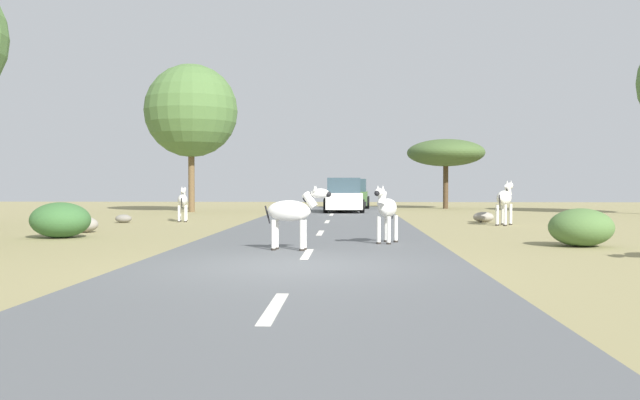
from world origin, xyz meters
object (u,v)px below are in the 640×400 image
(bush_1, at_px, (60,220))
(rock_3, at_px, (85,225))
(zebra_2, at_px, (505,198))
(bush_0, at_px, (581,227))
(rock_2, at_px, (483,217))
(rock_1, at_px, (123,219))
(car_1, at_px, (352,195))
(zebra_1, at_px, (293,212))
(zebra_3, at_px, (183,201))
(zebra_0, at_px, (386,209))
(tree_3, at_px, (446,153))
(tree_0, at_px, (191,111))
(car_0, at_px, (343,196))

(bush_1, xyz_separation_m, rock_3, (-0.17, 2.11, -0.25))
(zebra_2, height_order, bush_0, zebra_2)
(zebra_2, distance_m, rock_2, 2.09)
(bush_1, height_order, rock_1, bush_1)
(car_1, bearing_deg, bush_1, 72.62)
(zebra_2, xyz_separation_m, bush_1, (-13.40, -6.39, -0.47))
(zebra_2, bearing_deg, rock_1, -155.87)
(zebra_1, relative_size, zebra_3, 1.00)
(rock_1, bearing_deg, zebra_3, 24.78)
(bush_0, bearing_deg, zebra_0, 178.96)
(bush_1, bearing_deg, zebra_1, -29.00)
(zebra_0, height_order, zebra_1, zebra_0)
(zebra_2, xyz_separation_m, rock_3, (-13.57, -4.28, -0.72))
(tree_3, bearing_deg, bush_0, -90.75)
(zebra_0, distance_m, bush_1, 8.96)
(zebra_0, distance_m, rock_3, 9.80)
(zebra_3, relative_size, car_1, 0.33)
(zebra_2, relative_size, tree_0, 0.21)
(bush_1, relative_size, rock_1, 2.62)
(zebra_2, xyz_separation_m, car_1, (-5.38, 16.44, -0.11))
(tree_3, bearing_deg, bush_1, -120.55)
(car_1, xyz_separation_m, bush_0, (5.27, -24.82, -0.40))
(bush_0, bearing_deg, zebra_3, 139.47)
(zebra_1, bearing_deg, bush_0, 113.71)
(zebra_2, height_order, car_1, car_1)
(rock_3, bearing_deg, rock_2, 25.13)
(zebra_0, xyz_separation_m, zebra_2, (4.65, 8.31, 0.08))
(bush_0, height_order, rock_1, bush_0)
(rock_2, bearing_deg, car_1, 108.99)
(rock_3, bearing_deg, tree_3, 56.66)
(car_1, xyz_separation_m, tree_3, (5.60, 0.24, 2.50))
(car_0, bearing_deg, bush_0, -74.62)
(car_0, bearing_deg, tree_0, 171.96)
(car_1, distance_m, bush_1, 24.20)
(tree_3, xyz_separation_m, bush_1, (-13.62, -23.07, -2.86))
(zebra_2, bearing_deg, bush_1, -126.71)
(zebra_0, relative_size, zebra_1, 0.97)
(zebra_1, bearing_deg, rock_1, -136.74)
(car_1, height_order, bush_1, car_1)
(bush_0, relative_size, rock_3, 1.85)
(zebra_2, relative_size, rock_3, 1.99)
(zebra_1, relative_size, bush_1, 0.90)
(zebra_0, distance_m, tree_0, 22.01)
(rock_2, bearing_deg, rock_1, -175.81)
(zebra_1, height_order, car_1, car_1)
(tree_3, relative_size, rock_1, 7.52)
(tree_0, distance_m, tree_3, 15.30)
(tree_3, height_order, bush_1, tree_3)
(car_1, height_order, rock_2, car_1)
(tree_0, xyz_separation_m, rock_1, (-0.21, -10.25, -5.18))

